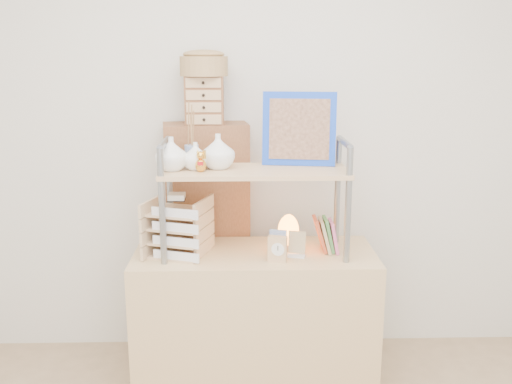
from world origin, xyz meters
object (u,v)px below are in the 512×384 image
at_px(letter_tray, 178,231).
at_px(salt_lamp, 288,231).
at_px(desk, 255,321).
at_px(cabinet, 208,243).

distance_m(letter_tray, salt_lamp, 0.55).
height_order(desk, cabinet, cabinet).
relative_size(cabinet, letter_tray, 4.28).
bearing_deg(letter_tray, cabinet, 73.39).
bearing_deg(salt_lamp, desk, -160.98).
height_order(cabinet, salt_lamp, cabinet).
xyz_separation_m(desk, letter_tray, (-0.38, -0.03, 0.50)).
xyz_separation_m(cabinet, letter_tray, (-0.12, -0.40, 0.20)).
relative_size(desk, salt_lamp, 6.77).
xyz_separation_m(cabinet, salt_lamp, (0.43, -0.31, 0.17)).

